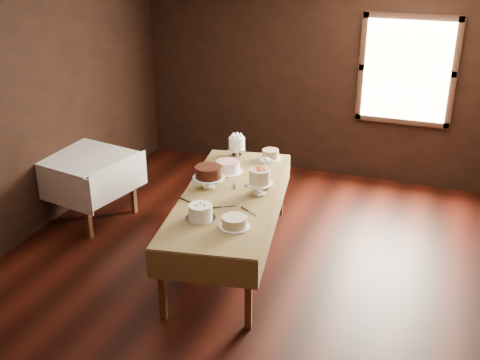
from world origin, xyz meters
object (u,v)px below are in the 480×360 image
Objects in this scene: display_table at (230,199)px; cake_swirl at (201,212)px; cake_meringue at (237,147)px; cake_server_c at (235,183)px; cake_chocolate at (209,177)px; cake_server_d at (258,183)px; cake_flowers at (259,183)px; side_table at (84,164)px; cake_server_b at (252,213)px; cake_lattice at (228,167)px; cake_server_e at (190,202)px; cake_server_a at (228,207)px; cake_speckled at (270,155)px; cake_cream at (234,222)px; flower_vase at (265,183)px.

display_table is 9.07× the size of cake_swirl.
cake_meringue is 0.84m from cake_server_c.
cake_chocolate is 1.44× the size of cake_server_d.
cake_meringue is at bearing 122.99° from cake_flowers.
cake_server_b is (2.37, -0.65, 0.06)m from side_table.
cake_meringue reaches higher than cake_swirl.
cake_server_e is (-0.05, -0.88, -0.05)m from cake_lattice.
cake_lattice reaches higher than cake_server_a.
cake_lattice is 1.29× the size of cake_swirl.
cake_server_d reaches higher than display_table.
cake_swirl is (-0.05, -0.63, 0.13)m from display_table.
cake_swirl is at bearing -25.42° from side_table.
cake_flowers is at bearing -78.53° from cake_speckled.
cake_swirl is at bearing -72.43° from cake_chocolate.
cake_speckled is at bearing 97.21° from cake_cream.
cake_lattice is 1.56× the size of cake_server_a.
cake_server_e reaches higher than display_table.
cake_meringue is 1.12× the size of cake_server_e.
cake_speckled is 0.75m from cake_server_d.
display_table is 2.03m from side_table.
cake_cream is at bearing -89.47° from flower_vase.
cake_lattice is 1.56× the size of cake_server_e.
cake_cream is (0.36, -0.04, -0.02)m from cake_swirl.
cake_server_a is at bearing 119.62° from cake_cream.
cake_server_e is (-0.24, -0.61, 0.00)m from cake_server_c.
cake_lattice is 1.28× the size of cake_cream.
cake_server_a is 0.27m from cake_server_b.
cake_server_b is at bearing -80.27° from cake_flowers.
cake_server_b reaches higher than display_table.
cake_server_e is (-0.48, -0.70, 0.00)m from cake_server_d.
cake_meringue reaches higher than cake_server_c.
flower_vase is at bearing -75.70° from cake_speckled.
cake_server_d is (0.42, -0.18, -0.05)m from cake_lattice.
flower_vase reaches higher than cake_server_c.
cake_server_d is (0.09, 0.65, 0.00)m from cake_server_a.
flower_vase is at bearing -114.48° from cake_server_c.
cake_meringue reaches higher than cake_speckled.
cake_flowers is 1.20× the size of cake_server_c.
display_table is 0.40m from cake_server_d.
side_table is 1.85m from cake_meringue.
cake_meringue reaches higher than flower_vase.
display_table is 10.96× the size of cake_server_d.
display_table is at bearing 75.11° from cake_server_a.
cake_server_e is (-0.60, 0.33, -0.05)m from cake_cream.
cake_chocolate is 1.44× the size of cake_server_c.
cake_speckled is 1.17× the size of cake_server_d.
cake_server_c is (1.95, -0.03, 0.06)m from side_table.
cake_meringue is 1.12× the size of cake_server_c.
cake_cream is at bearing -82.79° from cake_speckled.
cake_server_d is (0.24, 0.08, 0.00)m from cake_server_c.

